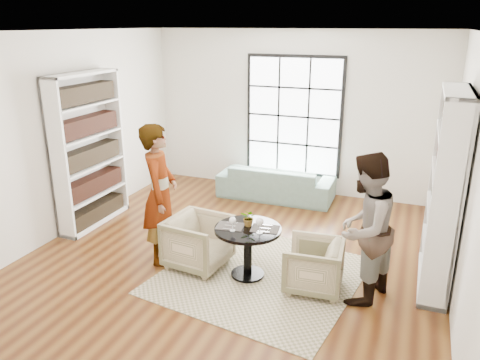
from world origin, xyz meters
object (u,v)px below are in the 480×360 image
at_px(person_right, 364,229).
at_px(flower_centerpiece, 249,218).
at_px(armchair_left, 199,242).
at_px(wine_glass_right, 260,222).
at_px(armchair_right, 313,266).
at_px(wine_glass_left, 233,221).
at_px(person_left, 160,194).
at_px(sofa, 276,182).
at_px(pedestal_table, 248,241).

distance_m(person_right, flower_centerpiece, 1.41).
distance_m(armchair_left, wine_glass_right, 1.01).
bearing_deg(armchair_left, armchair_right, -84.13).
bearing_deg(wine_glass_left, person_left, 171.60).
height_order(person_right, flower_centerpiece, person_right).
xyz_separation_m(sofa, person_right, (1.90, -2.86, 0.58)).
relative_size(pedestal_table, armchair_right, 1.22).
bearing_deg(person_left, person_right, -110.17).
height_order(armchair_right, wine_glass_left, wine_glass_left).
distance_m(armchair_left, person_left, 0.81).
bearing_deg(wine_glass_left, pedestal_table, 44.94).
relative_size(armchair_right, person_left, 0.36).
distance_m(pedestal_table, wine_glass_left, 0.38).
relative_size(armchair_left, person_right, 0.43).
relative_size(sofa, armchair_right, 3.06).
bearing_deg(person_left, flower_centerpiece, -107.57).
height_order(armchair_right, person_left, person_left).
bearing_deg(armchair_right, person_left, -94.94).
relative_size(sofa, armchair_left, 2.75).
bearing_deg(sofa, flower_centerpiece, 99.48).
bearing_deg(armchair_left, sofa, 2.51).
bearing_deg(person_right, armchair_right, -70.73).
height_order(person_left, flower_centerpiece, person_left).
bearing_deg(armchair_left, wine_glass_left, -100.02).
xyz_separation_m(sofa, armchair_right, (1.35, -2.86, 0.01)).
distance_m(person_left, person_right, 2.65).
distance_m(sofa, flower_centerpiece, 2.88).
height_order(person_left, wine_glass_left, person_left).
height_order(pedestal_table, sofa, pedestal_table).
bearing_deg(person_right, wine_glass_left, -65.21).
bearing_deg(sofa, wine_glass_left, 96.23).
relative_size(person_left, person_right, 1.07).
distance_m(sofa, armchair_left, 2.85).
xyz_separation_m(sofa, wine_glass_right, (0.69, -2.96, 0.52)).
relative_size(person_right, wine_glass_left, 9.65).
distance_m(pedestal_table, flower_centerpiece, 0.30).
relative_size(person_left, wine_glass_right, 9.04).
bearing_deg(person_right, sofa, -127.10).
bearing_deg(sofa, pedestal_table, 99.44).
bearing_deg(wine_glass_right, armchair_left, 172.78).
bearing_deg(person_left, wine_glass_left, -118.26).
bearing_deg(person_right, pedestal_table, -70.62).
relative_size(armchair_left, person_left, 0.40).
relative_size(pedestal_table, person_left, 0.44).
xyz_separation_m(wine_glass_left, flower_centerpiece, (0.14, 0.21, -0.02)).
bearing_deg(armchair_left, person_right, -83.99).
distance_m(person_left, wine_glass_left, 1.12).
xyz_separation_m(person_left, person_right, (2.65, -0.01, -0.06)).
height_order(person_left, wine_glass_right, person_left).
bearing_deg(wine_glass_right, armchair_right, 8.49).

